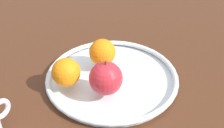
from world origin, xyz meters
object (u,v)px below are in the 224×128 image
object	(u,v)px
apple	(106,78)
orange_front_left	(102,52)
fruit_bowl	(112,77)
orange_center	(66,72)

from	to	relation	value
apple	orange_front_left	size ratio (longest dim) A/B	1.25
fruit_bowl	orange_center	xyz separation A→B (cm)	(-8.56, 6.26, 4.09)
apple	orange_front_left	distance (cm)	10.56
orange_front_left	apple	bearing A→B (deg)	-139.19
apple	orange_center	world-z (taller)	apple
fruit_bowl	orange_center	world-z (taller)	orange_center
apple	orange_front_left	xyz separation A→B (cm)	(7.98, 6.89, -0.42)
fruit_bowl	apple	xyz separation A→B (cm)	(-5.63, -2.40, 4.52)
fruit_bowl	orange_front_left	distance (cm)	6.52
fruit_bowl	orange_front_left	size ratio (longest dim) A/B	4.83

